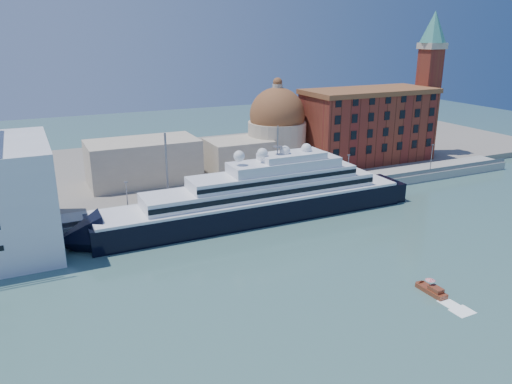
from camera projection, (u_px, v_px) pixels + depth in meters
ground at (312, 255)px, 99.74m from camera, size 400.00×400.00×0.00m
quay at (244, 199)px, 128.62m from camera, size 180.00×10.00×2.50m
land at (193, 164)px, 163.99m from camera, size 260.00×72.00×2.00m
quay_fence at (251, 198)px, 124.18m from camera, size 180.00×0.10×1.20m
superyacht at (246, 203)px, 116.42m from camera, size 85.96×11.92×25.69m
water_taxi at (432, 290)px, 84.97m from camera, size 2.10×5.78×2.72m
warehouse at (368, 125)px, 161.33m from camera, size 43.00×19.00×23.25m
campanile at (429, 75)px, 166.45m from camera, size 8.40×8.40×47.00m
church at (231, 143)px, 148.65m from camera, size 66.00×18.00×25.50m
lamp_posts at (198, 175)px, 119.35m from camera, size 120.80×2.40×18.00m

